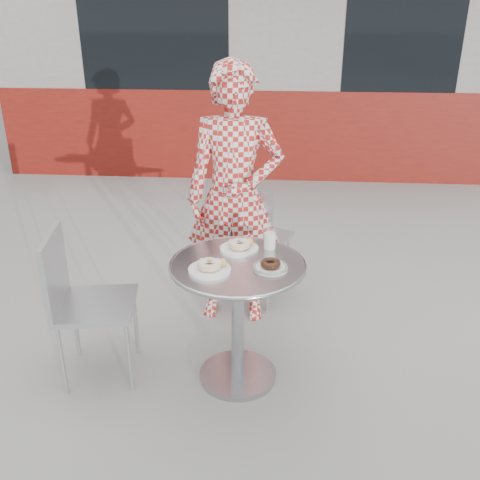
# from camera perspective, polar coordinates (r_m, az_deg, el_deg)

# --- Properties ---
(ground) EXTENTS (60.00, 60.00, 0.00)m
(ground) POSITION_cam_1_polar(r_m,az_deg,el_deg) (3.01, -0.01, -14.45)
(ground) COLOR #A7A59F
(ground) RESTS_ON ground
(storefront) EXTENTS (6.02, 4.55, 3.00)m
(storefront) POSITION_cam_1_polar(r_m,az_deg,el_deg) (7.92, 3.37, 21.14)
(storefront) COLOR gray
(storefront) RESTS_ON ground
(bistro_table) EXTENTS (0.69, 0.69, 0.69)m
(bistro_table) POSITION_cam_1_polar(r_m,az_deg,el_deg) (2.72, -0.26, -5.68)
(bistro_table) COLOR #BABABF
(bistro_table) RESTS_ON ground
(chair_far) EXTENTS (0.52, 0.53, 0.84)m
(chair_far) POSITION_cam_1_polar(r_m,az_deg,el_deg) (3.64, 1.58, -2.31)
(chair_far) COLOR #B0B3B8
(chair_far) RESTS_ON ground
(chair_left) EXTENTS (0.45, 0.45, 0.83)m
(chair_left) POSITION_cam_1_polar(r_m,az_deg,el_deg) (3.00, -14.96, -9.48)
(chair_left) COLOR #B0B3B8
(chair_left) RESTS_ON ground
(seated_person) EXTENTS (0.58, 0.39, 1.60)m
(seated_person) POSITION_cam_1_polar(r_m,az_deg,el_deg) (3.22, -0.58, 4.59)
(seated_person) COLOR #A81E19
(seated_person) RESTS_ON ground
(plate_far) EXTENTS (0.20, 0.20, 0.05)m
(plate_far) POSITION_cam_1_polar(r_m,az_deg,el_deg) (2.77, -0.01, -0.67)
(plate_far) COLOR white
(plate_far) RESTS_ON bistro_table
(plate_near) EXTENTS (0.21, 0.21, 0.05)m
(plate_near) POSITION_cam_1_polar(r_m,az_deg,el_deg) (2.56, -3.19, -2.87)
(plate_near) COLOR white
(plate_near) RESTS_ON bistro_table
(plate_checker) EXTENTS (0.17, 0.17, 0.04)m
(plate_checker) POSITION_cam_1_polar(r_m,az_deg,el_deg) (2.58, 3.27, -2.80)
(plate_checker) COLOR white
(plate_checker) RESTS_ON bistro_table
(milk_cup) EXTENTS (0.07, 0.07, 0.10)m
(milk_cup) POSITION_cam_1_polar(r_m,az_deg,el_deg) (2.78, 3.20, 0.01)
(milk_cup) COLOR white
(milk_cup) RESTS_ON bistro_table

